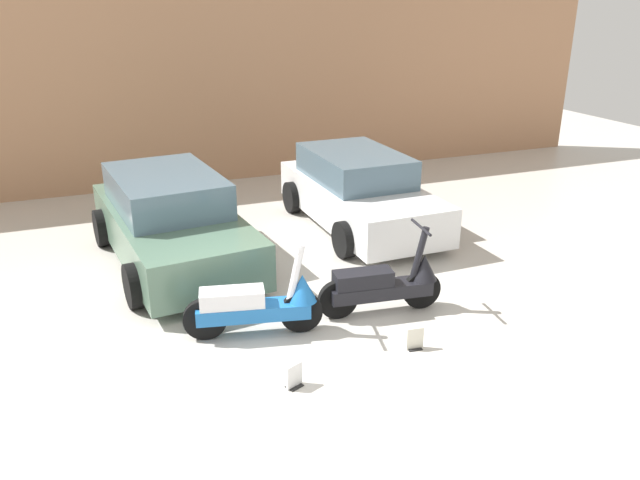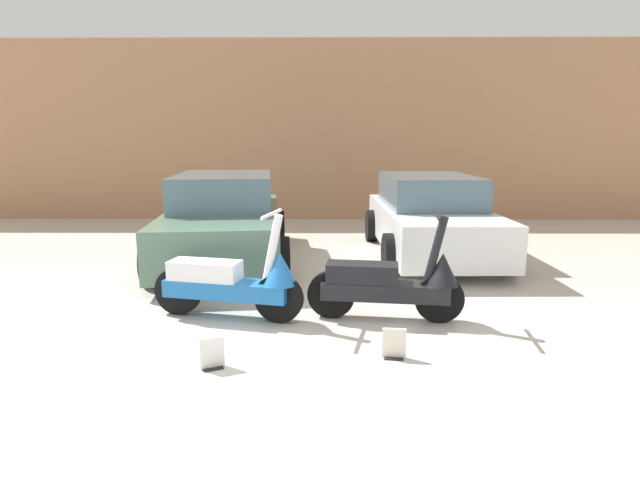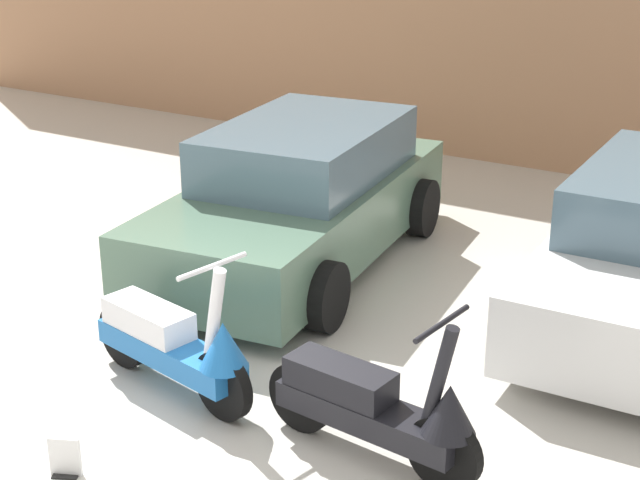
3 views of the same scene
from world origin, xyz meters
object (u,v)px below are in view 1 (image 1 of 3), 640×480
(scooter_front_right, at_px, (386,283))
(placard_near_right_scooter, at_px, (415,340))
(scooter_front_left, at_px, (259,304))
(car_rear_center, at_px, (358,192))
(car_rear_left, at_px, (171,221))
(placard_near_left_scooter, at_px, (294,377))

(scooter_front_right, relative_size, placard_near_right_scooter, 6.09)
(scooter_front_left, height_order, car_rear_center, car_rear_center)
(scooter_front_right, bearing_deg, scooter_front_left, -174.05)
(car_rear_left, bearing_deg, placard_near_right_scooter, 24.66)
(scooter_front_left, relative_size, placard_near_right_scooter, 6.11)
(scooter_front_left, distance_m, scooter_front_right, 1.61)
(car_rear_left, distance_m, placard_near_left_scooter, 3.81)
(scooter_front_left, relative_size, car_rear_left, 0.40)
(scooter_front_right, height_order, car_rear_left, car_rear_left)
(scooter_front_right, height_order, car_rear_center, car_rear_center)
(scooter_front_right, xyz_separation_m, placard_near_right_scooter, (-0.10, -0.91, -0.28))
(scooter_front_left, relative_size, scooter_front_right, 1.00)
(scooter_front_right, distance_m, car_rear_left, 3.42)
(placard_near_right_scooter, bearing_deg, placard_near_left_scooter, -172.20)
(scooter_front_left, relative_size, car_rear_center, 0.43)
(car_rear_center, bearing_deg, scooter_front_right, -19.39)
(scooter_front_right, xyz_separation_m, car_rear_left, (-2.20, 2.61, 0.23))
(car_rear_center, relative_size, placard_near_left_scooter, 14.34)
(scooter_front_right, xyz_separation_m, placard_near_left_scooter, (-1.59, -1.12, -0.28))
(placard_near_right_scooter, bearing_deg, scooter_front_right, 84.04)
(car_rear_left, xyz_separation_m, placard_near_right_scooter, (2.10, -3.52, -0.51))
(placard_near_right_scooter, bearing_deg, car_rear_center, 74.41)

